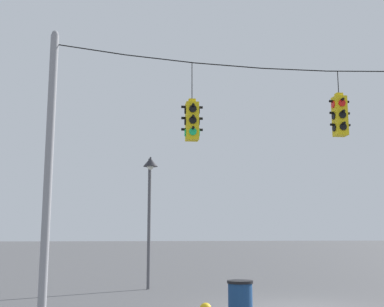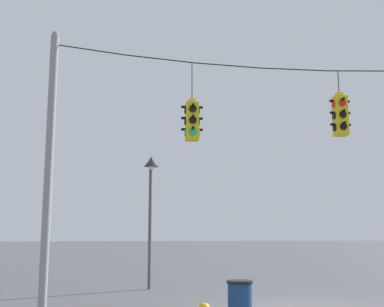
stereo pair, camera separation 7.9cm
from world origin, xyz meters
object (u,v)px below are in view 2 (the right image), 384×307
at_px(trash_bin, 240,302).
at_px(utility_pole_left, 49,167).
at_px(traffic_light_near_left_pole, 192,121).
at_px(traffic_light_over_intersection, 340,115).
at_px(street_lamp, 151,186).

bearing_deg(trash_bin, utility_pole_left, 161.45).
bearing_deg(traffic_light_near_left_pole, utility_pole_left, -180.00).
xyz_separation_m(traffic_light_over_intersection, street_lamp, (-5.11, 4.95, -1.59)).
bearing_deg(street_lamp, utility_pole_left, -119.26).
height_order(traffic_light_over_intersection, street_lamp, traffic_light_over_intersection).
xyz_separation_m(utility_pole_left, trash_bin, (4.60, -1.54, -3.19)).
relative_size(traffic_light_over_intersection, trash_bin, 2.00).
bearing_deg(traffic_light_over_intersection, traffic_light_near_left_pole, 180.00).
distance_m(traffic_light_near_left_pole, street_lamp, 5.21).
distance_m(utility_pole_left, trash_bin, 5.80).
xyz_separation_m(traffic_light_near_left_pole, trash_bin, (0.90, -1.54, -4.51)).
bearing_deg(trash_bin, traffic_light_over_intersection, 25.15).
bearing_deg(traffic_light_over_intersection, utility_pole_left, -180.00).
distance_m(utility_pole_left, traffic_light_over_intersection, 8.04).
bearing_deg(utility_pole_left, street_lamp, 60.74).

